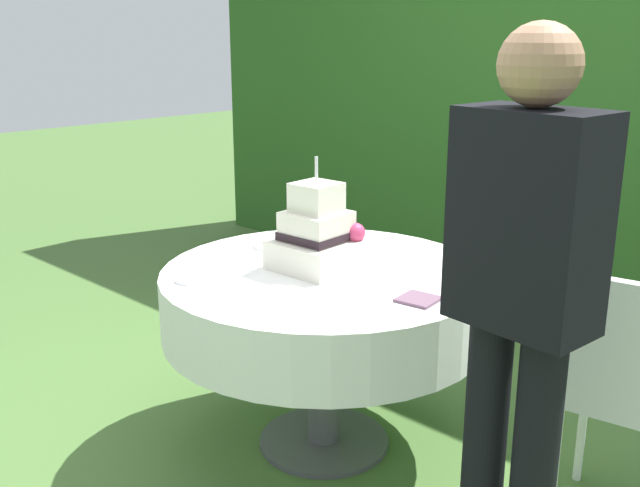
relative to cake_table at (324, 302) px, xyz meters
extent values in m
plane|color=#476B33|center=(0.00, 0.00, -0.60)|extent=(20.00, 20.00, 0.00)
cube|color=#28561E|center=(0.00, 2.21, 0.80)|extent=(5.74, 0.45, 2.80)
cylinder|color=#4C4C51|center=(0.00, 0.00, -0.59)|extent=(0.51, 0.51, 0.02)
cylinder|color=#4C4C51|center=(0.00, 0.00, -0.25)|extent=(0.12, 0.12, 0.69)
cylinder|color=olive|center=(0.00, 0.00, 0.11)|extent=(1.18, 1.18, 0.03)
cylinder|color=white|center=(0.00, 0.00, 0.00)|extent=(1.21, 1.21, 0.24)
cube|color=silver|center=(-0.04, 0.00, 0.18)|extent=(0.29, 0.29, 0.11)
cube|color=silver|center=(-0.04, 0.00, 0.29)|extent=(0.22, 0.22, 0.11)
cube|color=black|center=(-0.04, 0.00, 0.25)|extent=(0.22, 0.22, 0.03)
cube|color=silver|center=(-0.04, 0.00, 0.39)|extent=(0.16, 0.16, 0.11)
sphere|color=#D13866|center=(0.06, 0.10, 0.26)|extent=(0.07, 0.07, 0.07)
cylinder|color=silver|center=(-0.04, 0.00, 0.50)|extent=(0.01, 0.01, 0.10)
cylinder|color=white|center=(-0.26, -0.41, 0.13)|extent=(0.11, 0.11, 0.01)
cylinder|color=white|center=(-0.37, 0.07, 0.13)|extent=(0.13, 0.13, 0.01)
cube|color=#6B4C60|center=(0.44, -0.02, 0.13)|extent=(0.14, 0.14, 0.01)
cylinder|color=white|center=(0.84, 0.45, -0.37)|extent=(0.03, 0.03, 0.45)
cylinder|color=white|center=(0.89, 0.14, -0.37)|extent=(0.03, 0.03, 0.45)
cube|color=white|center=(1.02, 0.32, -0.13)|extent=(0.46, 0.46, 0.04)
cube|color=white|center=(1.05, 0.14, 0.09)|extent=(0.40, 0.10, 0.40)
cylinder|color=black|center=(1.02, -0.28, -0.17)|extent=(0.12, 0.12, 0.85)
cylinder|color=black|center=(0.86, -0.26, -0.17)|extent=(0.12, 0.12, 0.85)
cube|color=black|center=(0.94, -0.27, 0.53)|extent=(0.38, 0.24, 0.55)
sphere|color=#A87A5B|center=(0.94, -0.27, 0.90)|extent=(0.20, 0.20, 0.20)
camera|label=1|loc=(1.78, -1.90, 0.98)|focal=41.48mm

